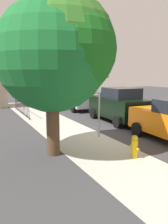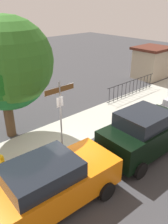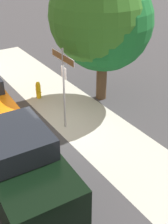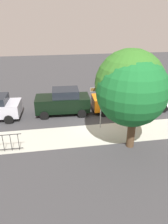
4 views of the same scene
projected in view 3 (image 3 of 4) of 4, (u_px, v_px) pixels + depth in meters
The scene contains 6 objects.
ground_plane at pixel (55, 129), 11.20m from camera, with size 60.00×60.00×0.00m, color #38383A.
sidewalk_strip at pixel (115, 144), 10.37m from camera, with size 24.00×2.60×0.00m, color #ABADA0.
street_sign at pixel (63, 74), 10.25m from camera, with size 1.47×0.07×3.08m.
shade_tree at pixel (98, 19), 11.38m from camera, with size 3.85×4.11×5.56m.
car_black at pixel (21, 166), 7.88m from camera, with size 4.18×2.19×2.00m.
fire_hydrant at pixel (38, 90), 13.19m from camera, with size 0.42×0.22×0.78m.
Camera 3 is at (8.42, -4.20, 6.21)m, focal length 47.72 mm.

